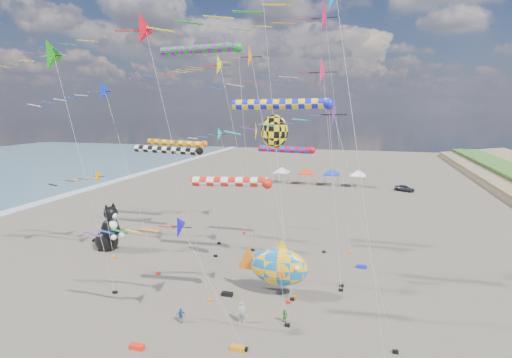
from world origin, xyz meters
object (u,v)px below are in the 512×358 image
at_px(fish_inflatable, 278,267).
at_px(parked_car, 404,188).
at_px(person_adult, 242,312).
at_px(child_blue, 181,315).
at_px(cat_inflatable, 108,226).
at_px(child_green, 285,316).

height_order(fish_inflatable, parked_car, fish_inflatable).
distance_m(person_adult, parked_car, 53.52).
bearing_deg(child_blue, parked_car, 27.03).
bearing_deg(child_blue, fish_inflatable, 2.43).
relative_size(cat_inflatable, child_green, 5.06).
xyz_separation_m(cat_inflatable, person_adult, (18.21, -10.28, -1.84)).
distance_m(cat_inflatable, fish_inflatable, 20.54).
xyz_separation_m(person_adult, child_green, (2.93, 0.81, -0.28)).
relative_size(cat_inflatable, child_blue, 4.84).
bearing_deg(child_green, child_blue, -143.32).
height_order(person_adult, child_blue, person_adult).
bearing_deg(parked_car, child_green, -164.48).
xyz_separation_m(cat_inflatable, child_green, (21.14, -9.47, -2.11)).
relative_size(fish_inflatable, child_blue, 5.78).
xyz_separation_m(cat_inflatable, child_blue, (14.00, -11.40, -2.09)).
height_order(cat_inflatable, fish_inflatable, cat_inflatable).
xyz_separation_m(child_green, parked_car, (11.99, 50.58, 0.08)).
relative_size(child_green, parked_car, 0.29).
relative_size(cat_inflatable, parked_car, 1.49).
bearing_deg(child_green, parked_car, 98.18).
bearing_deg(cat_inflatable, parked_car, 68.16).
xyz_separation_m(person_adult, parked_car, (14.92, 51.39, -0.19)).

